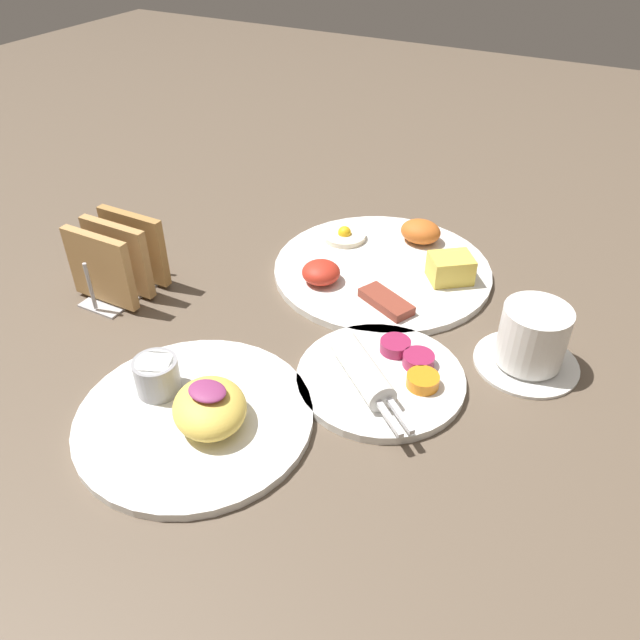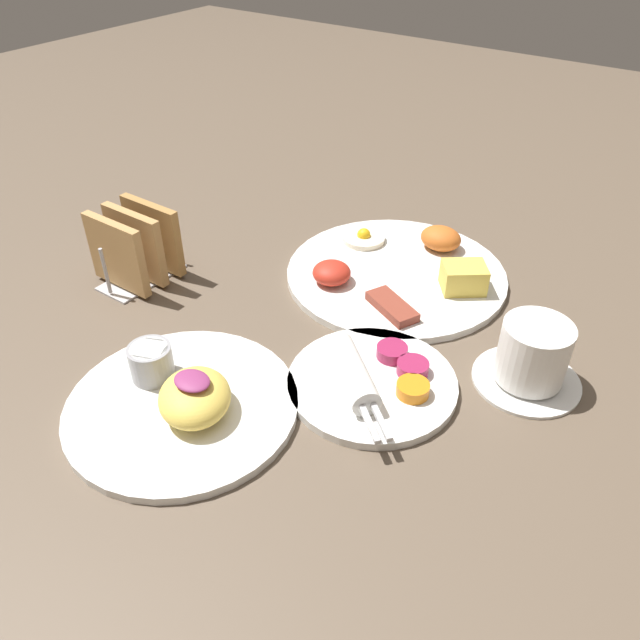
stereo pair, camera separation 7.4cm
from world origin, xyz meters
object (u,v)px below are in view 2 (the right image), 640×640
plate_breakfast (399,271)px  plate_condiments (372,380)px  plate_foreground (182,398)px  coffee_cup (532,357)px  toast_rack (136,248)px

plate_breakfast → plate_condiments: bearing=-68.0°
plate_foreground → coffee_cup: size_ratio=2.06×
plate_breakfast → plate_foreground: 0.36m
toast_rack → coffee_cup: 0.53m
plate_breakfast → plate_condiments: plate_breakfast is taller
plate_foreground → coffee_cup: 0.38m
plate_condiments → plate_foreground: bearing=-135.2°
plate_breakfast → toast_rack: (-0.29, -0.21, 0.04)m
plate_condiments → plate_foreground: size_ratio=0.76×
plate_foreground → toast_rack: 0.28m
plate_condiments → toast_rack: size_ratio=1.63×
plate_foreground → coffee_cup: (0.28, 0.25, 0.02)m
toast_rack → coffee_cup: size_ratio=0.97×
plate_condiments → toast_rack: 0.38m
toast_rack → coffee_cup: bearing=11.4°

